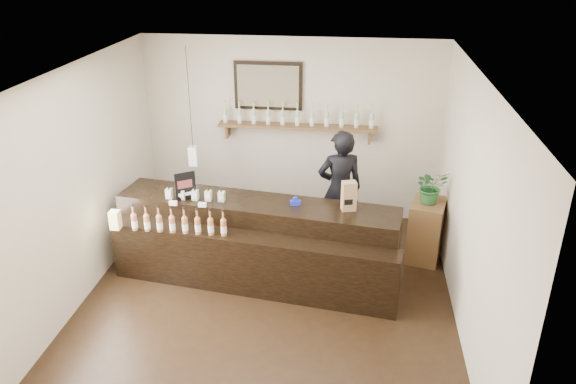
# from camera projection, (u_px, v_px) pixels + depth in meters

# --- Properties ---
(ground) EXTENTS (5.00, 5.00, 0.00)m
(ground) POSITION_uv_depth(u_px,v_px,m) (267.00, 301.00, 6.90)
(ground) COLOR black
(ground) RESTS_ON ground
(room_shell) EXTENTS (5.00, 5.00, 5.00)m
(room_shell) POSITION_uv_depth(u_px,v_px,m) (265.00, 174.00, 6.20)
(room_shell) COLOR beige
(room_shell) RESTS_ON ground
(back_wall_decor) EXTENTS (2.66, 0.96, 1.69)m
(back_wall_decor) POSITION_uv_depth(u_px,v_px,m) (281.00, 109.00, 8.34)
(back_wall_decor) COLOR brown
(back_wall_decor) RESTS_ON ground
(counter) EXTENTS (3.70, 1.45, 1.19)m
(counter) POSITION_uv_depth(u_px,v_px,m) (255.00, 244.00, 7.24)
(counter) COLOR black
(counter) RESTS_ON ground
(promo_sign) EXTENTS (0.23, 0.16, 0.37)m
(promo_sign) POSITION_uv_depth(u_px,v_px,m) (185.00, 186.00, 7.12)
(promo_sign) COLOR black
(promo_sign) RESTS_ON counter
(paper_bag) EXTENTS (0.20, 0.17, 0.37)m
(paper_bag) POSITION_uv_depth(u_px,v_px,m) (349.00, 196.00, 6.85)
(paper_bag) COLOR #9D734C
(paper_bag) RESTS_ON counter
(tape_dispenser) EXTENTS (0.14, 0.07, 0.11)m
(tape_dispenser) POSITION_uv_depth(u_px,v_px,m) (295.00, 202.00, 7.03)
(tape_dispenser) COLOR #1A28BA
(tape_dispenser) RESTS_ON counter
(side_cabinet) EXTENTS (0.56, 0.67, 0.85)m
(side_cabinet) POSITION_uv_depth(u_px,v_px,m) (426.00, 230.00, 7.68)
(side_cabinet) COLOR brown
(side_cabinet) RESTS_ON ground
(potted_plant) EXTENTS (0.52, 0.49, 0.47)m
(potted_plant) POSITION_uv_depth(u_px,v_px,m) (431.00, 186.00, 7.41)
(potted_plant) COLOR #265F2A
(potted_plant) RESTS_ON side_cabinet
(shopkeeper) EXTENTS (0.81, 0.63, 1.96)m
(shopkeeper) POSITION_uv_depth(u_px,v_px,m) (340.00, 182.00, 7.80)
(shopkeeper) COLOR black
(shopkeeper) RESTS_ON ground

